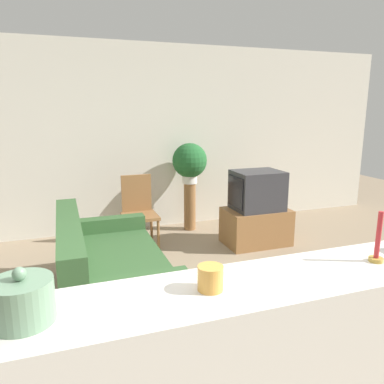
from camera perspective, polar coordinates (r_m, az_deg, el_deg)
ground_plane at (r=2.80m, az=0.33°, el=-27.09°), size 14.00×14.00×0.00m
wall_back at (r=5.52m, az=-11.88°, el=7.83°), size 9.00×0.06×2.70m
couch at (r=3.60m, az=-12.60°, el=-12.20°), size 0.92×1.73×0.84m
tv_stand at (r=5.11m, az=9.71°, el=-5.18°), size 0.84×0.55×0.48m
television at (r=4.98m, az=9.86°, el=0.25°), size 0.63×0.50×0.51m
wooden_chair at (r=4.96m, az=-8.13°, el=-2.50°), size 0.44×0.44×0.93m
plant_stand at (r=5.59m, az=-0.34°, el=-2.20°), size 0.17×0.17×0.71m
potted_plant at (r=5.46m, az=-0.35°, el=4.71°), size 0.51×0.51×0.59m
decorative_bowl at (r=1.49m, az=-24.46°, el=-14.84°), size 0.22×0.22×0.21m
candle_jar at (r=1.60m, az=2.82°, el=-12.95°), size 0.11×0.11×0.10m
candlestick at (r=2.06m, az=26.41°, el=-7.29°), size 0.07×0.07×0.26m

